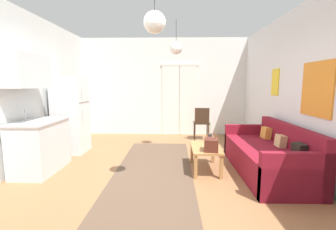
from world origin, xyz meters
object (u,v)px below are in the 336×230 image
(handbag, at_px, (211,145))
(accent_chair, at_px, (202,121))
(refrigerator, at_px, (71,115))
(pendant_lamp_near, at_px, (155,22))
(bamboo_vase, at_px, (210,139))
(pendant_lamp_far, at_px, (176,48))
(couch, at_px, (270,157))
(coffee_table, at_px, (205,150))

(handbag, xyz_separation_m, accent_chair, (0.14, 2.46, -0.02))
(refrigerator, distance_m, pendant_lamp_near, 3.14)
(bamboo_vase, bearing_deg, pendant_lamp_far, 125.84)
(pendant_lamp_far, bearing_deg, couch, -35.67)
(couch, height_order, handbag, couch)
(accent_chair, bearing_deg, handbag, 88.98)
(bamboo_vase, xyz_separation_m, accent_chair, (0.09, 2.02, -0.01))
(coffee_table, distance_m, pendant_lamp_far, 2.21)
(bamboo_vase, height_order, pendant_lamp_far, pendant_lamp_far)
(coffee_table, height_order, bamboo_vase, bamboo_vase)
(refrigerator, xyz_separation_m, accent_chair, (3.00, 1.17, -0.33))
(handbag, height_order, refrigerator, refrigerator)
(pendant_lamp_far, bearing_deg, handbag, -66.27)
(coffee_table, xyz_separation_m, handbag, (0.06, -0.25, 0.17))
(coffee_table, xyz_separation_m, refrigerator, (-2.81, 1.04, 0.47))
(couch, height_order, bamboo_vase, couch)
(bamboo_vase, bearing_deg, handbag, -95.91)
(couch, xyz_separation_m, bamboo_vase, (-0.97, 0.29, 0.24))
(couch, relative_size, coffee_table, 2.43)
(bamboo_vase, height_order, pendant_lamp_near, pendant_lamp_near)
(refrigerator, bearing_deg, couch, -16.34)
(handbag, height_order, accent_chair, accent_chair)
(refrigerator, relative_size, accent_chair, 1.90)
(coffee_table, relative_size, accent_chair, 0.97)
(accent_chair, height_order, pendant_lamp_near, pendant_lamp_near)
(handbag, relative_size, pendant_lamp_far, 0.43)
(couch, distance_m, pendant_lamp_far, 2.77)
(accent_chair, bearing_deg, bamboo_vase, 89.57)
(handbag, bearing_deg, couch, 8.38)
(refrigerator, height_order, pendant_lamp_near, pendant_lamp_near)
(coffee_table, height_order, pendant_lamp_far, pendant_lamp_far)
(coffee_table, xyz_separation_m, accent_chair, (0.19, 2.21, 0.14))
(coffee_table, bearing_deg, couch, -5.47)
(handbag, relative_size, refrigerator, 0.18)
(accent_chair, bearing_deg, pendant_lamp_far, 61.16)
(coffee_table, relative_size, pendant_lamp_near, 1.23)
(handbag, height_order, pendant_lamp_near, pendant_lamp_near)
(couch, relative_size, pendant_lamp_near, 2.99)
(couch, distance_m, accent_chair, 2.48)
(bamboo_vase, height_order, refrigerator, refrigerator)
(accent_chair, distance_m, pendant_lamp_near, 3.71)
(couch, xyz_separation_m, handbag, (-1.02, -0.15, 0.25))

